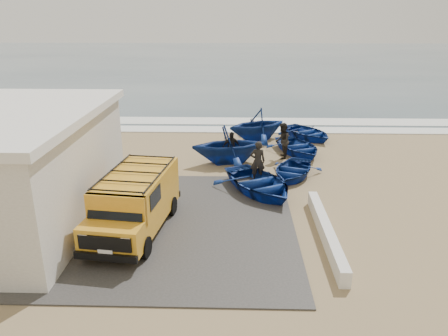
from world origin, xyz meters
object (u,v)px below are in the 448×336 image
object	(u,v)px
boat_mid_left	(229,145)
boat_near_left	(259,183)
boat_near_right	(292,170)
fisherman_front	(258,161)
fisherman_back	(231,147)
boat_far_left	(257,124)
van	(135,200)
boat_far_right	(307,132)
fisherman_middle	(282,141)
parapet	(326,232)
boat_mid_right	(298,147)

from	to	relation	value
boat_mid_left	boat_near_left	bearing A→B (deg)	-174.12
boat_near_left	boat_near_right	bearing A→B (deg)	20.65
fisherman_front	fisherman_back	xyz separation A→B (m)	(-1.27, 2.75, -0.15)
boat_mid_left	fisherman_back	bearing A→B (deg)	-49.20
boat_far_left	fisherman_back	bearing A→B (deg)	-48.09
boat_near_right	boat_far_left	distance (m)	6.72
van	boat_far_left	distance (m)	13.15
fisherman_front	boat_far_right	bearing A→B (deg)	-119.34
boat_near_right	fisherman_back	size ratio (longest dim) A/B	2.11
boat_mid_left	boat_far_left	xyz separation A→B (m)	(1.68, 4.51, -0.02)
boat_near_right	boat_mid_left	xyz separation A→B (m)	(-3.14, 2.02, 0.66)
fisherman_front	fisherman_middle	distance (m)	3.74
boat_far_right	fisherman_middle	xyz separation A→B (m)	(-2.00, -4.03, 0.59)
boat_near_right	boat_far_left	xyz separation A→B (m)	(-1.46, 6.53, 0.64)
parapet	boat_far_left	world-z (taller)	boat_far_left
parapet	boat_near_right	bearing A→B (deg)	94.20
boat_near_left	fisherman_back	bearing A→B (deg)	78.57
van	fisherman_front	world-z (taller)	van
boat_near_right	fisherman_front	bearing A→B (deg)	-141.88
van	fisherman_front	xyz separation A→B (m)	(4.64, 5.13, -0.22)
parapet	van	bearing A→B (deg)	176.09
boat_near_right	boat_mid_left	size ratio (longest dim) A/B	0.90
boat_mid_right	boat_far_left	world-z (taller)	boat_far_left
parapet	fisherman_back	xyz separation A→B (m)	(-3.45, 8.34, 0.55)
boat_near_right	boat_far_right	bearing A→B (deg)	96.72
fisherman_back	parapet	bearing A→B (deg)	-85.05
parapet	boat_near_left	xyz separation A→B (m)	(-2.19, 4.15, 0.18)
parapet	boat_mid_left	distance (m)	8.94
boat_far_left	fisherman_back	xyz separation A→B (m)	(-1.54, -4.32, -0.18)
boat_mid_right	fisherman_back	xyz separation A→B (m)	(-3.74, -1.54, 0.43)
boat_near_left	van	bearing A→B (deg)	-169.69
fisherman_back	boat_mid_right	bearing A→B (deg)	4.84
parapet	boat_far_right	size ratio (longest dim) A/B	1.57
boat_near_right	fisherman_middle	distance (m)	2.97
boat_near_left	fisherman_front	bearing A→B (deg)	61.34
boat_mid_left	boat_far_left	world-z (taller)	boat_mid_left
boat_mid_left	boat_far_right	bearing A→B (deg)	-58.30
boat_near_left	boat_mid_left	distance (m)	4.28
boat_near_right	fisherman_middle	world-z (taller)	fisherman_middle
parapet	boat_far_left	bearing A→B (deg)	98.57
boat_near_left	boat_far_right	xyz separation A→B (m)	(3.49, 8.91, -0.06)
boat_mid_left	boat_mid_right	xyz separation A→B (m)	(3.88, 1.73, -0.62)
boat_mid_left	fisherman_front	bearing A→B (deg)	-164.45
parapet	boat_near_right	world-z (taller)	boat_near_right
parapet	van	size ratio (longest dim) A/B	1.11
boat_mid_left	fisherman_front	xyz separation A→B (m)	(1.41, -2.56, -0.04)
parapet	boat_near_right	xyz separation A→B (m)	(-0.45, 6.13, 0.09)
boat_near_right	boat_mid_right	world-z (taller)	boat_mid_right
boat_mid_left	boat_mid_right	bearing A→B (deg)	-79.35
boat_near_left	fisherman_back	world-z (taller)	fisherman_back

